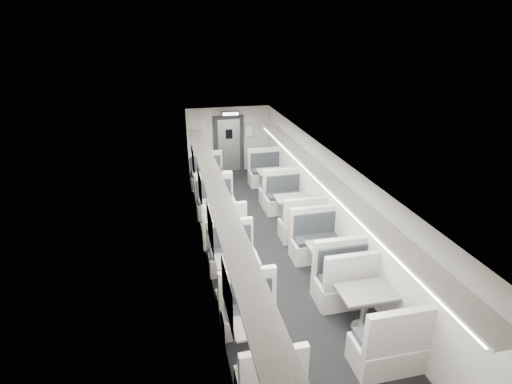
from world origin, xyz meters
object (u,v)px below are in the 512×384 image
booth_left_b (219,215)px  passenger (220,189)px  booth_right_a (272,182)px  exit_sign (230,114)px  vestibule_door (229,145)px  booth_right_b (292,210)px  booth_left_c (238,274)px  booth_right_c (329,261)px  booth_left_a (210,185)px  booth_left_d (259,342)px  booth_right_d (364,309)px

booth_left_b → passenger: passenger is taller
booth_right_a → passenger: bearing=-152.0°
booth_left_b → exit_sign: bearing=75.8°
vestibule_door → booth_right_b: bearing=-77.7°
vestibule_door → exit_sign: size_ratio=3.39×
booth_left_c → vestibule_door: size_ratio=1.02×
booth_right_c → exit_sign: exit_sign is taller
booth_left_c → booth_right_c: bearing=-0.1°
booth_left_b → vestibule_door: 4.59m
booth_left_b → passenger: bearing=79.9°
booth_right_b → booth_left_c: bearing=-127.2°
booth_left_a → booth_left_b: booth_left_a is taller
booth_left_d → vestibule_door: size_ratio=0.95×
booth_left_b → exit_sign: size_ratio=3.58×
booth_right_b → exit_sign: size_ratio=3.64×
booth_right_a → vestibule_door: 2.72m
booth_left_a → booth_right_a: 2.01m
vestibule_door → booth_right_a: bearing=-67.8°
booth_left_b → booth_left_c: 2.80m
booth_right_a → booth_right_d: size_ratio=0.98×
booth_right_d → booth_right_c: bearing=90.0°
booth_left_d → booth_right_b: bearing=66.2°
booth_right_a → vestibule_door: (-1.00, 2.45, 0.62)m
booth_left_a → passenger: bearing=-81.1°
exit_sign → booth_right_a: bearing=-63.0°
booth_right_c → vestibule_door: 7.33m
passenger → booth_right_b: bearing=-42.1°
booth_left_c → booth_right_c: (2.00, -0.00, 0.03)m
booth_right_a → vestibule_door: size_ratio=1.11×
booth_left_d → vestibule_door: bearing=83.8°
booth_left_a → booth_right_d: booth_right_d is taller
passenger → vestibule_door: 3.53m
booth_left_b → booth_left_d: size_ratio=1.11×
booth_left_b → booth_right_d: bearing=-65.7°
vestibule_door → exit_sign: (0.00, -0.49, 1.24)m
booth_right_d → passenger: 5.75m
booth_right_c → booth_left_d: bearing=-136.5°
booth_right_a → booth_right_c: (0.00, -4.79, -0.00)m
vestibule_door → exit_sign: exit_sign is taller
booth_right_c → vestibule_door: bearing=97.9°
booth_right_d → passenger: (-1.82, 5.44, 0.29)m
booth_left_b → passenger: (0.18, 1.02, 0.32)m
booth_left_a → booth_right_b: booth_right_b is taller
booth_left_d → booth_right_a: (2.00, 6.69, 0.06)m
booth_right_b → vestibule_door: 4.75m
booth_left_a → booth_right_d: bearing=-73.2°
booth_left_b → booth_right_c: bearing=-54.5°
booth_left_d → exit_sign: size_ratio=3.22×
booth_right_d → booth_right_a: bearing=90.0°
booth_left_c → booth_right_a: booth_right_a is taller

